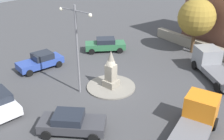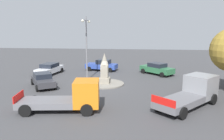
{
  "view_description": "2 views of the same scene",
  "coord_description": "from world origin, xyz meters",
  "px_view_note": "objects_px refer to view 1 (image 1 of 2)",
  "views": [
    {
      "loc": [
        12.09,
        -14.57,
        10.92
      ],
      "look_at": [
        0.08,
        0.04,
        1.63
      ],
      "focal_mm": 41.17,
      "sensor_mm": 36.0,
      "label": 1
    },
    {
      "loc": [
        22.66,
        3.34,
        5.88
      ],
      "look_at": [
        -0.26,
        0.76,
        1.5
      ],
      "focal_mm": 35.57,
      "sensor_mm": 36.0,
      "label": 2
    }
  ],
  "objects_px": {
    "car_green_near_island": "(105,45)",
    "tree_near_wall": "(197,18)",
    "monument": "(111,70)",
    "truck_grey_parked_right": "(212,64)",
    "car_blue_approaching": "(41,61)",
    "truck_orange_parked_left": "(196,121)",
    "car_dark_grey_passing": "(72,123)",
    "streetlamp": "(77,42)"
  },
  "relations": [
    {
      "from": "truck_grey_parked_right",
      "to": "car_green_near_island",
      "type": "bearing_deg",
      "value": -171.12
    },
    {
      "from": "car_dark_grey_passing",
      "to": "truck_orange_parked_left",
      "type": "height_order",
      "value": "truck_orange_parked_left"
    },
    {
      "from": "monument",
      "to": "tree_near_wall",
      "type": "bearing_deg",
      "value": 80.42
    },
    {
      "from": "streetlamp",
      "to": "truck_grey_parked_right",
      "type": "bearing_deg",
      "value": 54.41
    },
    {
      "from": "monument",
      "to": "truck_grey_parked_right",
      "type": "bearing_deg",
      "value": 53.83
    },
    {
      "from": "truck_orange_parked_left",
      "to": "truck_grey_parked_right",
      "type": "bearing_deg",
      "value": 104.19
    },
    {
      "from": "car_dark_grey_passing",
      "to": "car_blue_approaching",
      "type": "bearing_deg",
      "value": 153.88
    },
    {
      "from": "tree_near_wall",
      "to": "monument",
      "type": "bearing_deg",
      "value": -99.58
    },
    {
      "from": "streetlamp",
      "to": "car_blue_approaching",
      "type": "xyz_separation_m",
      "value": [
        -6.11,
        0.74,
        -3.57
      ]
    },
    {
      "from": "streetlamp",
      "to": "car_green_near_island",
      "type": "distance_m",
      "value": 9.88
    },
    {
      "from": "tree_near_wall",
      "to": "car_blue_approaching",
      "type": "bearing_deg",
      "value": -125.77
    },
    {
      "from": "truck_grey_parked_right",
      "to": "tree_near_wall",
      "type": "xyz_separation_m",
      "value": [
        -3.65,
        4.09,
        2.9
      ]
    },
    {
      "from": "monument",
      "to": "car_blue_approaching",
      "type": "xyz_separation_m",
      "value": [
        -7.58,
        -1.48,
        -0.81
      ]
    },
    {
      "from": "car_green_near_island",
      "to": "streetlamp",
      "type": "bearing_deg",
      "value": -62.36
    },
    {
      "from": "truck_grey_parked_right",
      "to": "car_dark_grey_passing",
      "type": "bearing_deg",
      "value": -105.78
    },
    {
      "from": "car_dark_grey_passing",
      "to": "tree_near_wall",
      "type": "bearing_deg",
      "value": 89.23
    },
    {
      "from": "monument",
      "to": "car_blue_approaching",
      "type": "relative_size",
      "value": 0.7
    },
    {
      "from": "monument",
      "to": "truck_grey_parked_right",
      "type": "xyz_separation_m",
      "value": [
        5.64,
        7.72,
        -0.54
      ]
    },
    {
      "from": "car_dark_grey_passing",
      "to": "tree_near_wall",
      "type": "height_order",
      "value": "tree_near_wall"
    },
    {
      "from": "monument",
      "to": "car_blue_approaching",
      "type": "height_order",
      "value": "monument"
    },
    {
      "from": "car_blue_approaching",
      "to": "truck_orange_parked_left",
      "type": "bearing_deg",
      "value": 0.86
    },
    {
      "from": "car_dark_grey_passing",
      "to": "tree_near_wall",
      "type": "xyz_separation_m",
      "value": [
        0.24,
        17.86,
        3.22
      ]
    },
    {
      "from": "monument",
      "to": "car_blue_approaching",
      "type": "bearing_deg",
      "value": -168.98
    },
    {
      "from": "monument",
      "to": "car_green_near_island",
      "type": "distance_m",
      "value": 8.3
    },
    {
      "from": "car_dark_grey_passing",
      "to": "truck_orange_parked_left",
      "type": "bearing_deg",
      "value": 37.98
    },
    {
      "from": "car_dark_grey_passing",
      "to": "monument",
      "type": "bearing_deg",
      "value": 106.15
    },
    {
      "from": "car_blue_approaching",
      "to": "monument",
      "type": "bearing_deg",
      "value": 11.02
    },
    {
      "from": "car_green_near_island",
      "to": "car_blue_approaching",
      "type": "xyz_separation_m",
      "value": [
        -1.84,
        -7.41,
        0.01
      ]
    },
    {
      "from": "streetlamp",
      "to": "truck_grey_parked_right",
      "type": "relative_size",
      "value": 1.22
    },
    {
      "from": "truck_grey_parked_right",
      "to": "truck_orange_parked_left",
      "type": "xyz_separation_m",
      "value": [
        2.27,
        -8.96,
        -0.02
      ]
    },
    {
      "from": "truck_grey_parked_right",
      "to": "tree_near_wall",
      "type": "distance_m",
      "value": 6.2
    },
    {
      "from": "car_dark_grey_passing",
      "to": "truck_grey_parked_right",
      "type": "relative_size",
      "value": 0.76
    },
    {
      "from": "monument",
      "to": "truck_grey_parked_right",
      "type": "distance_m",
      "value": 9.58
    },
    {
      "from": "car_green_near_island",
      "to": "car_blue_approaching",
      "type": "distance_m",
      "value": 7.64
    },
    {
      "from": "monument",
      "to": "streetlamp",
      "type": "height_order",
      "value": "streetlamp"
    },
    {
      "from": "car_dark_grey_passing",
      "to": "truck_grey_parked_right",
      "type": "distance_m",
      "value": 14.31
    },
    {
      "from": "monument",
      "to": "car_green_near_island",
      "type": "relative_size",
      "value": 0.73
    },
    {
      "from": "car_green_near_island",
      "to": "tree_near_wall",
      "type": "xyz_separation_m",
      "value": [
        7.73,
        5.87,
        3.18
      ]
    },
    {
      "from": "truck_orange_parked_left",
      "to": "car_dark_grey_passing",
      "type": "bearing_deg",
      "value": -142.02
    },
    {
      "from": "car_dark_grey_passing",
      "to": "truck_grey_parked_right",
      "type": "xyz_separation_m",
      "value": [
        3.89,
        13.77,
        0.32
      ]
    },
    {
      "from": "streetlamp",
      "to": "tree_near_wall",
      "type": "distance_m",
      "value": 14.46
    },
    {
      "from": "car_green_near_island",
      "to": "car_blue_approaching",
      "type": "relative_size",
      "value": 0.96
    }
  ]
}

